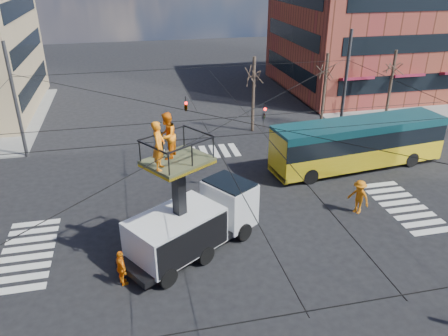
% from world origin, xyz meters
% --- Properties ---
extents(ground, '(120.00, 120.00, 0.00)m').
position_xyz_m(ground, '(0.00, 0.00, 0.00)').
color(ground, black).
rests_on(ground, ground).
extents(sidewalk_ne, '(18.00, 18.00, 0.12)m').
position_xyz_m(sidewalk_ne, '(21.00, 21.00, 0.06)').
color(sidewalk_ne, slate).
rests_on(sidewalk_ne, ground).
extents(crosswalks, '(22.40, 22.40, 0.02)m').
position_xyz_m(crosswalks, '(0.00, 0.00, 0.01)').
color(crosswalks, silver).
rests_on(crosswalks, ground).
extents(building_ne, '(20.06, 16.06, 14.00)m').
position_xyz_m(building_ne, '(21.98, 23.98, 7.00)').
color(building_ne, brown).
rests_on(building_ne, ground).
extents(overhead_network, '(24.24, 24.24, 8.00)m').
position_xyz_m(overhead_network, '(-0.07, 0.40, 4.29)').
color(overhead_network, '#2D2D30').
rests_on(overhead_network, ground).
extents(tree_a, '(2.00, 2.00, 6.00)m').
position_xyz_m(tree_a, '(5.00, 13.50, 4.63)').
color(tree_a, '#382B21').
rests_on(tree_a, ground).
extents(tree_b, '(2.00, 2.00, 6.00)m').
position_xyz_m(tree_b, '(11.00, 13.50, 4.63)').
color(tree_b, '#382B21').
rests_on(tree_b, ground).
extents(tree_c, '(2.00, 2.00, 6.00)m').
position_xyz_m(tree_c, '(17.00, 13.50, 4.63)').
color(tree_c, '#382B21').
rests_on(tree_c, ground).
extents(utility_truck, '(7.13, 5.73, 6.99)m').
position_xyz_m(utility_truck, '(-2.19, -1.40, 2.21)').
color(utility_truck, black).
rests_on(utility_truck, ground).
extents(city_bus, '(12.04, 3.92, 3.20)m').
position_xyz_m(city_bus, '(9.87, 5.39, 1.72)').
color(city_bus, gold).
rests_on(city_bus, ground).
extents(traffic_cone, '(0.36, 0.36, 0.63)m').
position_xyz_m(traffic_cone, '(-5.16, -1.73, 0.31)').
color(traffic_cone, '#FF350A').
rests_on(traffic_cone, ground).
extents(worker_ground, '(0.72, 1.07, 1.68)m').
position_xyz_m(worker_ground, '(-5.58, -3.25, 0.84)').
color(worker_ground, orange).
rests_on(worker_ground, ground).
extents(flagger, '(1.24, 1.45, 1.95)m').
position_xyz_m(flagger, '(7.09, -0.04, 0.97)').
color(flagger, orange).
rests_on(flagger, ground).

